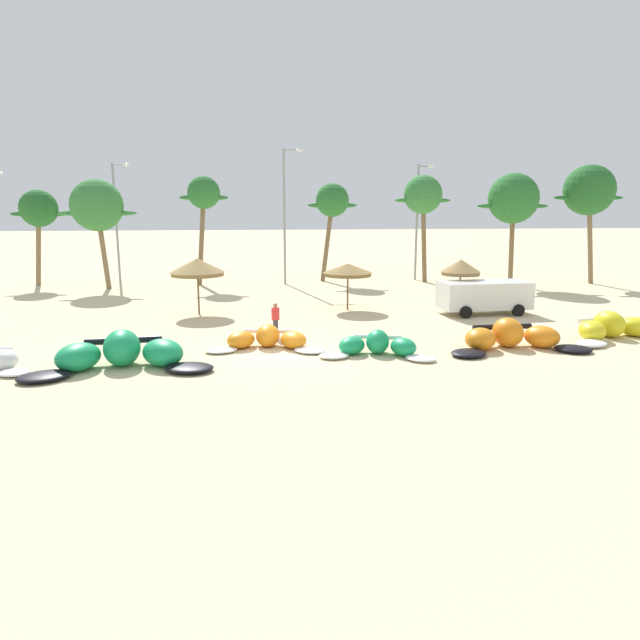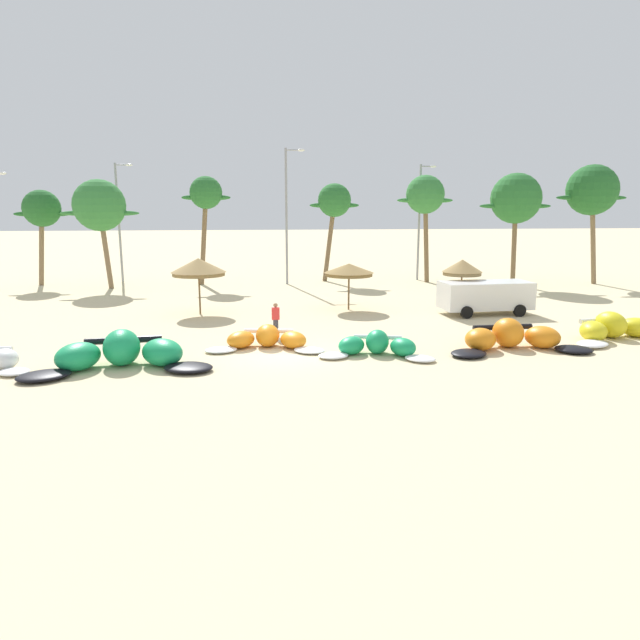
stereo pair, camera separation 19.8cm
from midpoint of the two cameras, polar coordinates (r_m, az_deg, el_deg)
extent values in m
plane|color=beige|center=(23.44, -3.78, -3.45)|extent=(260.00, 260.00, 0.00)
ellipsoid|color=white|center=(24.20, -29.37, -3.50)|extent=(1.42, 1.49, 0.77)
ellipsoid|color=white|center=(23.33, -28.64, -4.65)|extent=(1.48, 1.39, 0.21)
ellipsoid|color=black|center=(22.19, -26.22, -5.09)|extent=(2.24, 2.02, 0.28)
ellipsoid|color=#199E5B|center=(22.84, -23.36, -3.43)|extent=(2.10, 2.27, 1.03)
ellipsoid|color=#199E5B|center=(22.92, -19.51, -2.64)|extent=(1.54, 1.95, 1.39)
ellipsoid|color=#199E5B|center=(22.44, -15.76, -3.17)|extent=(2.23, 2.28, 1.03)
ellipsoid|color=black|center=(21.53, -13.27, -4.69)|extent=(2.11, 1.79, 0.28)
cylinder|color=black|center=(23.50, -19.35, -1.96)|extent=(2.91, 0.53, 0.26)
cube|color=black|center=(22.74, -19.56, -2.75)|extent=(1.11, 0.75, 0.04)
ellipsoid|color=white|center=(24.06, -10.13, -2.98)|extent=(1.52, 1.28, 0.19)
ellipsoid|color=orange|center=(24.59, -8.18, -1.98)|extent=(1.66, 1.68, 0.72)
ellipsoid|color=orange|center=(24.69, -5.50, -1.56)|extent=(1.20, 1.47, 0.97)
ellipsoid|color=orange|center=(24.34, -2.92, -2.01)|extent=(1.52, 1.66, 0.72)
ellipsoid|color=white|center=(23.64, -1.28, -3.05)|extent=(1.66, 1.53, 0.19)
cylinder|color=white|center=(25.12, -5.39, -1.11)|extent=(2.17, 0.49, 0.20)
cube|color=white|center=(24.56, -5.53, -1.63)|extent=(0.85, 0.58, 0.04)
ellipsoid|color=white|center=(22.79, 1.16, -3.59)|extent=(1.32, 1.07, 0.20)
ellipsoid|color=#199E5B|center=(23.35, 2.97, -2.56)|extent=(1.55, 1.52, 0.74)
ellipsoid|color=#199E5B|center=(23.53, 5.57, -2.17)|extent=(1.22, 1.42, 0.99)
ellipsoid|color=#199E5B|center=(23.30, 8.13, -2.69)|extent=(1.33, 1.49, 0.74)
ellipsoid|color=white|center=(22.72, 9.84, -3.81)|extent=(1.55, 1.48, 0.20)
cylinder|color=white|center=(23.93, 5.60, -1.72)|extent=(2.00, 0.67, 0.18)
cube|color=white|center=(23.41, 5.56, -2.24)|extent=(0.82, 0.61, 0.04)
ellipsoid|color=black|center=(23.82, 14.50, -3.24)|extent=(1.89, 1.75, 0.25)
ellipsoid|color=orange|center=(24.93, 15.59, -1.84)|extent=(1.90, 1.97, 0.94)
ellipsoid|color=orange|center=(25.81, 18.14, -1.18)|extent=(1.32, 1.56, 1.26)
ellipsoid|color=orange|center=(26.21, 21.21, -1.57)|extent=(1.93, 1.98, 0.94)
ellipsoid|color=black|center=(25.98, 23.90, -2.66)|extent=(1.85, 1.69, 0.25)
cylinder|color=black|center=(26.25, 17.63, -0.67)|extent=(2.71, 0.33, 0.25)
cube|color=black|center=(25.68, 18.29, -1.25)|extent=(1.00, 0.58, 0.04)
ellipsoid|color=white|center=(27.38, 25.44, -2.12)|extent=(1.98, 1.84, 0.24)
ellipsoid|color=yellow|center=(28.48, 25.50, -0.97)|extent=(1.71, 1.94, 0.90)
ellipsoid|color=yellow|center=(29.57, 26.89, -0.36)|extent=(1.47, 1.81, 1.21)
ellipsoid|color=yellow|center=(30.31, 29.00, -0.61)|extent=(1.97, 1.95, 0.90)
cylinder|color=white|center=(29.94, 26.14, 0.05)|extent=(2.46, 0.72, 0.22)
cube|color=white|center=(29.46, 27.11, -0.42)|extent=(0.99, 0.75, 0.04)
cylinder|color=brown|center=(32.59, -12.29, 2.63)|extent=(0.10, 0.10, 2.38)
cone|color=#9E7F4C|center=(32.40, -12.41, 5.39)|extent=(3.06, 3.06, 0.78)
cylinder|color=olive|center=(32.45, -12.37, 4.53)|extent=(2.90, 2.90, 0.20)
cylinder|color=brown|center=(33.40, 2.62, 2.91)|extent=(0.10, 0.10, 2.19)
cone|color=olive|center=(33.23, 2.64, 5.23)|extent=(2.89, 2.89, 0.54)
cylinder|color=olive|center=(33.27, 2.64, 4.60)|extent=(2.75, 2.75, 0.20)
cylinder|color=brown|center=(34.35, 13.70, 2.88)|extent=(0.10, 0.10, 2.24)
cone|color=#9E7F4C|center=(34.17, 13.82, 5.33)|extent=(2.32, 2.32, 0.72)
cylinder|color=olive|center=(34.22, 13.78, 4.57)|extent=(2.20, 2.20, 0.20)
cube|color=white|center=(33.28, 15.99, 2.45)|extent=(5.13, 2.38, 1.50)
cube|color=black|center=(32.66, 13.84, 2.86)|extent=(1.37, 2.12, 0.56)
cylinder|color=black|center=(31.81, 14.24, 0.77)|extent=(0.69, 0.28, 0.68)
cylinder|color=black|center=(33.69, 12.77, 1.42)|extent=(0.69, 0.28, 0.68)
cylinder|color=black|center=(33.21, 19.12, 0.93)|extent=(0.69, 0.28, 0.68)
cylinder|color=black|center=(35.02, 17.45, 1.54)|extent=(0.69, 0.28, 0.68)
cylinder|color=#383842|center=(26.35, -4.69, -0.86)|extent=(0.24, 0.24, 0.85)
cube|color=red|center=(26.22, -4.72, 0.65)|extent=(0.36, 0.22, 0.56)
sphere|color=#9E7051|center=(26.15, -4.73, 1.49)|extent=(0.20, 0.20, 0.20)
cylinder|color=#7F6647|center=(48.67, -26.54, 6.54)|extent=(0.90, 0.36, 5.86)
sphere|color=#236028|center=(48.49, -26.54, 10.00)|extent=(2.78, 2.78, 2.78)
ellipsoid|color=#236028|center=(48.86, -27.74, 9.41)|extent=(1.94, 0.50, 0.36)
ellipsoid|color=#236028|center=(48.14, -25.23, 9.62)|extent=(1.94, 0.50, 0.36)
cylinder|color=#7F6647|center=(44.82, -21.09, 6.81)|extent=(0.80, 0.36, 6.08)
sphere|color=#337A38|center=(44.78, -21.64, 10.66)|extent=(3.73, 3.73, 3.73)
ellipsoid|color=#337A38|center=(45.17, -23.45, 9.82)|extent=(2.61, 0.50, 0.36)
ellipsoid|color=#337A38|center=(44.44, -19.70, 10.07)|extent=(2.61, 0.50, 0.36)
cylinder|color=brown|center=(45.01, -11.93, 7.94)|extent=(0.95, 0.36, 7.03)
sphere|color=#286B2D|center=(44.93, -11.74, 12.43)|extent=(2.47, 2.47, 2.47)
ellipsoid|color=#286B2D|center=(45.01, -13.00, 11.90)|extent=(1.73, 0.50, 0.36)
ellipsoid|color=#286B2D|center=(44.86, -10.43, 12.01)|extent=(1.73, 0.50, 0.36)
cylinder|color=brown|center=(46.30, 0.63, 7.93)|extent=(1.13, 0.36, 6.48)
sphere|color=#286B2D|center=(46.27, 1.12, 11.94)|extent=(2.66, 2.66, 2.66)
ellipsoid|color=#286B2D|center=(46.13, -0.22, 11.45)|extent=(1.86, 0.50, 0.36)
ellipsoid|color=#286B2D|center=(46.43, 2.44, 11.44)|extent=(1.86, 0.50, 0.36)
cylinder|color=brown|center=(46.31, 10.27, 8.02)|extent=(0.74, 0.36, 6.93)
sphere|color=#337A38|center=(46.20, 10.19, 12.31)|extent=(3.00, 3.00, 3.00)
ellipsoid|color=#337A38|center=(45.85, 8.70, 11.80)|extent=(2.10, 0.50, 0.36)
ellipsoid|color=#337A38|center=(46.56, 11.61, 11.69)|extent=(2.10, 0.50, 0.36)
cylinder|color=brown|center=(46.39, 18.58, 7.42)|extent=(0.55, 0.36, 6.60)
sphere|color=#286B2D|center=(46.28, 18.74, 11.49)|extent=(3.79, 3.79, 3.79)
ellipsoid|color=#286B2D|center=(45.65, 16.95, 10.90)|extent=(2.65, 0.50, 0.36)
ellipsoid|color=#286B2D|center=(46.95, 20.39, 10.68)|extent=(2.65, 0.50, 0.36)
cylinder|color=#7F6647|center=(49.32, 25.39, 7.49)|extent=(1.19, 0.36, 7.22)
sphere|color=#236028|center=(49.06, 25.33, 11.72)|extent=(3.83, 3.83, 3.83)
ellipsoid|color=#236028|center=(48.26, 23.70, 11.19)|extent=(2.68, 0.50, 0.36)
ellipsoid|color=#236028|center=(49.87, 26.78, 10.91)|extent=(2.68, 0.50, 0.36)
cylinder|color=gray|center=(48.33, -19.89, 9.10)|extent=(0.18, 0.18, 9.33)
cylinder|color=gray|center=(48.31, -19.63, 14.49)|extent=(1.06, 0.10, 0.10)
ellipsoid|color=silver|center=(48.21, -19.00, 14.54)|extent=(0.56, 0.24, 0.20)
cylinder|color=gray|center=(44.42, -3.73, 10.24)|extent=(0.18, 0.18, 10.32)
cylinder|color=gray|center=(44.65, -3.02, 16.70)|extent=(1.18, 0.10, 0.10)
ellipsoid|color=silver|center=(44.70, -2.24, 16.70)|extent=(0.56, 0.24, 0.20)
cylinder|color=gray|center=(47.72, 9.57, 9.58)|extent=(0.18, 0.18, 9.32)
cylinder|color=gray|center=(47.96, 10.36, 14.95)|extent=(1.02, 0.10, 0.10)
ellipsoid|color=silver|center=(48.11, 10.96, 14.92)|extent=(0.56, 0.24, 0.20)
camera|label=1|loc=(0.10, -90.22, -0.04)|focal=31.85mm
camera|label=2|loc=(0.10, 89.78, 0.04)|focal=31.85mm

